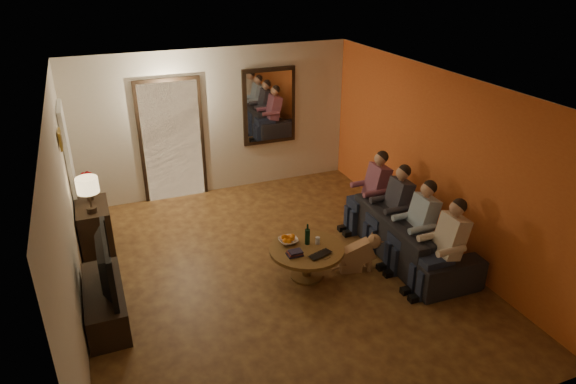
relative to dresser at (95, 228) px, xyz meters
name	(u,v)px	position (x,y,z in m)	size (l,w,h in m)	color
floor	(276,272)	(2.25, -1.58, -0.36)	(5.00, 6.00, 0.01)	#492713
ceiling	(274,87)	(2.25, -1.58, 2.24)	(5.00, 6.00, 0.01)	white
back_wall	(216,122)	(2.25, 1.42, 0.94)	(5.00, 0.02, 2.60)	beige
front_wall	(408,333)	(2.25, -4.58, 0.94)	(5.00, 0.02, 2.60)	beige
left_wall	(67,222)	(-0.25, -1.58, 0.94)	(0.02, 6.00, 2.60)	beige
right_wall	(436,161)	(4.75, -1.58, 0.94)	(0.02, 6.00, 2.60)	beige
orange_accent	(436,161)	(4.74, -1.58, 0.94)	(0.01, 6.00, 2.60)	orange
kitchen_doorway	(172,142)	(1.45, 1.40, 0.69)	(1.00, 0.06, 2.10)	#FFE0A5
door_trim	(172,142)	(1.45, 1.39, 0.69)	(1.12, 0.04, 2.22)	black
fridge_glimpse	(187,148)	(1.70, 1.41, 0.54)	(0.45, 0.03, 1.70)	silver
mirror_frame	(269,106)	(3.25, 1.38, 1.14)	(1.00, 0.05, 1.40)	black
mirror_glass	(270,107)	(3.25, 1.35, 1.14)	(0.86, 0.02, 1.26)	white
white_door	(71,171)	(-0.21, 0.72, 0.66)	(0.06, 0.85, 2.04)	white
framed_art	(60,139)	(-0.22, -0.28, 1.49)	(0.03, 0.28, 0.24)	#B28C33
art_canvas	(62,139)	(-0.21, -0.28, 1.49)	(0.01, 0.22, 0.18)	brown
dresser	(95,228)	(0.00, 0.00, 0.00)	(0.45, 0.81, 0.72)	black
table_lamp	(89,195)	(0.00, -0.22, 0.63)	(0.30, 0.30, 0.54)	beige
flower_vase	(88,186)	(0.00, 0.22, 0.58)	(0.14, 0.14, 0.44)	#B3131A
tv_stand	(105,303)	(0.00, -1.73, -0.14)	(0.45, 1.31, 0.44)	black
tv	(98,264)	(0.00, -1.73, 0.40)	(0.15, 1.14, 0.66)	black
sofa	(409,234)	(4.21, -1.86, -0.02)	(0.90, 2.31, 0.67)	black
person_a	(445,250)	(4.11, -2.76, 0.24)	(0.60, 0.40, 1.20)	tan
person_b	(417,229)	(4.11, -2.16, 0.24)	(0.60, 0.40, 1.20)	tan
person_c	(394,210)	(4.11, -1.56, 0.24)	(0.60, 0.40, 1.20)	tan
person_d	(373,194)	(4.11, -0.96, 0.24)	(0.60, 0.40, 1.20)	tan
dog	(358,252)	(3.32, -1.94, -0.08)	(0.56, 0.24, 0.56)	#9A6447
coffee_table	(307,262)	(2.60, -1.83, -0.14)	(1.01, 1.01, 0.45)	brown
bowl	(288,241)	(2.42, -1.61, 0.12)	(0.26, 0.26, 0.06)	white
oranges	(288,236)	(2.42, -1.61, 0.19)	(0.20, 0.20, 0.08)	orange
wine_bottle	(307,234)	(2.65, -1.73, 0.24)	(0.07, 0.07, 0.31)	black
wine_glass	(318,241)	(2.78, -1.78, 0.14)	(0.06, 0.06, 0.10)	silver
book_stack	(295,253)	(2.38, -1.93, 0.12)	(0.20, 0.15, 0.07)	black
laptop	(323,256)	(2.70, -2.11, 0.10)	(0.33, 0.21, 0.03)	black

